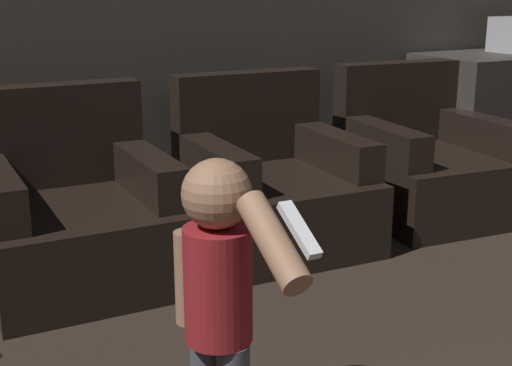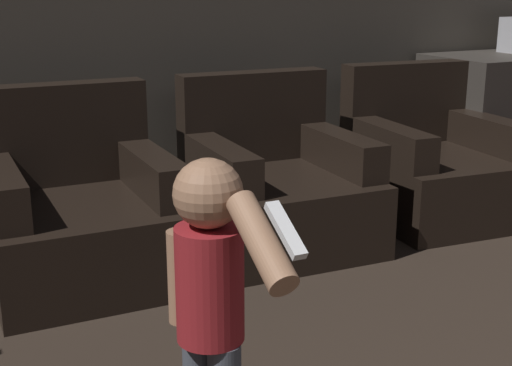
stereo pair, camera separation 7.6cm
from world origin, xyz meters
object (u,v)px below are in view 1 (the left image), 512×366
(armchair_middle, at_px, (271,187))
(person_toddler, at_px, (219,285))
(armchair_right, at_px, (424,165))
(armchair_left, at_px, (75,217))

(armchair_middle, bearing_deg, person_toddler, -121.36)
(person_toddler, bearing_deg, armchair_right, -75.19)
(armchair_left, distance_m, person_toddler, 1.53)
(armchair_left, relative_size, armchair_middle, 0.98)
(armchair_left, xyz_separation_m, armchair_right, (2.12, -0.00, 0.00))
(armchair_left, distance_m, armchair_middle, 1.06)
(person_toddler, bearing_deg, armchair_left, -19.39)
(armchair_right, distance_m, person_toddler, 2.57)
(armchair_right, height_order, person_toddler, person_toddler)
(armchair_middle, xyz_separation_m, armchair_right, (1.06, -0.00, 0.00))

